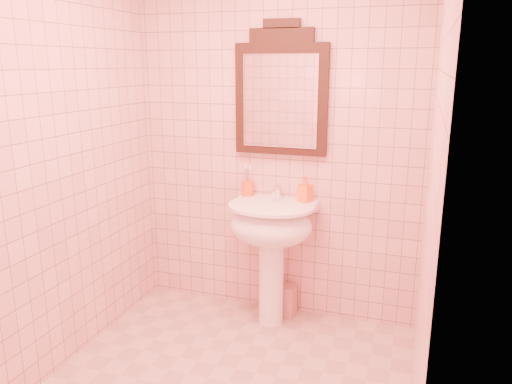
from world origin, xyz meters
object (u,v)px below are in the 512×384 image
(mirror, at_px, (281,94))
(toothbrush_cup, at_px, (248,188))
(towel, at_px, (282,300))
(pedestal_sink, at_px, (271,233))
(soap_dispenser, at_px, (305,189))

(mirror, distance_m, toothbrush_cup, 0.70)
(mirror, height_order, towel, mirror)
(pedestal_sink, relative_size, toothbrush_cup, 4.39)
(toothbrush_cup, bearing_deg, pedestal_sink, -36.79)
(mirror, relative_size, toothbrush_cup, 4.46)
(soap_dispenser, bearing_deg, toothbrush_cup, -163.81)
(mirror, bearing_deg, soap_dispenser, -17.99)
(pedestal_sink, xyz_separation_m, toothbrush_cup, (-0.23, 0.17, 0.26))
(toothbrush_cup, height_order, towel, toothbrush_cup)
(mirror, relative_size, towel, 3.85)
(mirror, xyz_separation_m, toothbrush_cup, (-0.23, -0.03, -0.66))
(pedestal_sink, relative_size, mirror, 0.98)
(pedestal_sink, bearing_deg, mirror, 90.00)
(mirror, xyz_separation_m, towel, (0.05, -0.06, -1.46))
(pedestal_sink, xyz_separation_m, soap_dispenser, (0.19, 0.14, 0.29))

